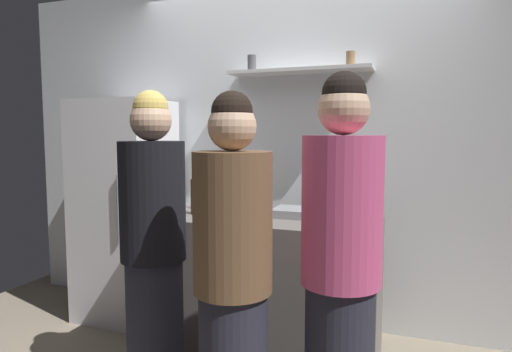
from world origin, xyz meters
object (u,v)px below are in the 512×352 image
Objects in this scene: utensil_holder at (265,202)px; water_bottle_plastic at (158,200)px; baking_pan at (301,213)px; refrigerator at (125,210)px; wine_bottle_amber_glass at (196,195)px; person_brown_jacket at (233,283)px; wine_bottle_pale_glass at (210,194)px; person_pink_top at (341,274)px; person_blonde at (154,252)px.

water_bottle_plastic is (-0.53, -0.43, 0.04)m from utensil_holder.
water_bottle_plastic reaches higher than baking_pan.
refrigerator reaches higher than wine_bottle_amber_glass.
water_bottle_plastic is (-0.15, -0.19, -0.02)m from wine_bottle_amber_glass.
wine_bottle_amber_glass is at bearing 66.54° from person_brown_jacket.
utensil_holder is 0.69m from water_bottle_plastic.
refrigerator is at bearing 173.61° from utensil_holder.
person_pink_top is at bearing -38.35° from wine_bottle_pale_glass.
person_pink_top is (0.44, 0.15, 0.05)m from person_brown_jacket.
refrigerator is at bearing -73.95° from person_pink_top.
refrigerator is 7.14× the size of water_bottle_plastic.
water_bottle_plastic is at bearing -116.13° from wine_bottle_pale_glass.
wine_bottle_pale_glass is 0.18× the size of person_pink_top.
person_blonde reaches higher than utensil_holder.
person_blonde is at bearing -86.56° from wine_bottle_amber_glass.
wine_bottle_amber_glass is at bearing 132.80° from person_blonde.
person_blonde reaches higher than person_brown_jacket.
person_pink_top is (1.02, -0.64, -0.21)m from wine_bottle_amber_glass.
refrigerator is at bearing 139.47° from water_bottle_plastic.
refrigerator is at bearing 80.15° from person_brown_jacket.
water_bottle_plastic is 0.97m from person_brown_jacket.
baking_pan is 0.87m from water_bottle_plastic.
wine_bottle_amber_glass reaches higher than baking_pan.
wine_bottle_pale_glass is (-0.63, 0.02, 0.09)m from baking_pan.
wine_bottle_pale_glass is 0.39m from water_bottle_plastic.
person_blonde is (-0.62, -0.67, -0.13)m from baking_pan.
wine_bottle_pale_glass is at bearing 63.87° from water_bottle_plastic.
person_blonde is (0.18, -0.34, -0.21)m from water_bottle_plastic.
person_blonde is at bearing -47.09° from refrigerator.
person_brown_jacket reaches higher than utensil_holder.
baking_pan is 1.44× the size of water_bottle_plastic.
water_bottle_plastic is (0.66, -0.56, 0.19)m from refrigerator.
refrigerator is 1.02× the size of person_blonde.
person_brown_jacket reaches higher than wine_bottle_amber_glass.
refrigerator reaches higher than baking_pan.
baking_pan is at bearing 25.48° from person_brown_jacket.
person_pink_top is at bearing -64.38° from baking_pan.
utensil_holder reaches higher than baking_pan.
person_pink_top is (1.00, -0.79, -0.20)m from wine_bottle_pale_glass.
baking_pan is 0.21× the size of person_blonde.
refrigerator reaches higher than person_brown_jacket.
water_bottle_plastic is at bearing -65.82° from person_pink_top.
water_bottle_plastic is 0.14× the size of person_pink_top.
refrigerator is 1.49m from baking_pan.
person_blonde is (-0.55, 0.25, 0.02)m from person_brown_jacket.
wine_bottle_amber_glass is at bearing -148.33° from utensil_holder.
person_brown_jacket is 0.97× the size of person_blonde.
refrigerator is 1.24m from person_blonde.
wine_bottle_pale_glass is 0.18× the size of person_blonde.
person_brown_jacket is (1.40, -1.15, -0.05)m from refrigerator.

